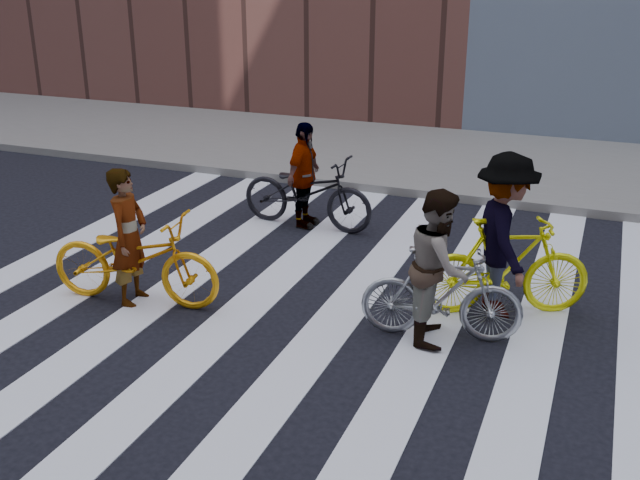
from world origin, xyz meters
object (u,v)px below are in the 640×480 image
Objects in this scene: bike_dark_rear at (307,192)px; rider_mid at (439,266)px; bike_yellow_right at (506,267)px; rider_left at (129,237)px; bike_yellow_left at (135,259)px; rider_right at (504,236)px; bike_silver_mid at (442,294)px; rider_rear at (304,175)px.

bike_dark_rear is 1.26× the size of rider_mid.
rider_left is at bearing 84.51° from bike_yellow_right.
bike_yellow_right is 0.92× the size of bike_dark_rear.
bike_yellow_left is 3.34m from bike_dark_rear.
bike_yellow_right is at bearing -112.78° from rider_right.
bike_dark_rear is (-2.71, 2.78, 0.04)m from bike_silver_mid.
rider_left is (-0.93, -3.22, 0.27)m from bike_dark_rear.
rider_rear reaches higher than bike_dark_rear.
rider_rear is (-0.05, 0.00, 0.25)m from bike_dark_rear.
bike_yellow_right is at bearing -42.26° from bike_silver_mid.
rider_mid reaches higher than bike_yellow_left.
rider_mid is (-0.05, 0.00, 0.32)m from bike_silver_mid.
rider_left is 0.98× the size of rider_mid.
rider_right is (4.14, 1.30, 0.13)m from rider_left.
bike_yellow_left is 1.28× the size of rider_left.
bike_yellow_left is 0.28m from rider_left.
rider_rear reaches higher than bike_yellow_right.
rider_left is (-0.05, 0.00, 0.27)m from bike_yellow_left.
bike_silver_mid is at bearing -132.44° from rider_rear.
rider_mid is 0.88× the size of rider_right.
bike_silver_mid is 1.02m from bike_yellow_right.
rider_right reaches higher than rider_rear.
rider_mid is at bearing -90.25° from rider_left.
rider_left reaches higher than bike_yellow_left.
bike_yellow_left is 1.23× the size of bike_silver_mid.
rider_rear is (0.88, 3.22, -0.02)m from rider_left.
rider_right is (0.54, 0.86, 0.11)m from rider_mid.
rider_right is (3.20, -1.92, 0.40)m from bike_dark_rear.
rider_right is at bearing -42.26° from rider_mid.
bike_silver_mid is at bearing -100.13° from rider_mid.
bike_yellow_left is at bearing 84.90° from rider_right.
rider_mid is (2.66, -2.78, 0.29)m from bike_dark_rear.
rider_left reaches higher than bike_yellow_right.
rider_rear is at bearing 34.63° from bike_silver_mid.
bike_yellow_right is 1.17× the size of rider_left.
bike_dark_rear is 3.37m from rider_left.
bike_dark_rear is 1.28× the size of rider_left.
bike_yellow_left is 1.11× the size of rider_right.
bike_silver_mid is 0.91× the size of rider_right.
bike_dark_rear is 1.31× the size of rider_rear.
bike_yellow_left reaches higher than bike_dark_rear.
rider_mid reaches higher than rider_rear.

